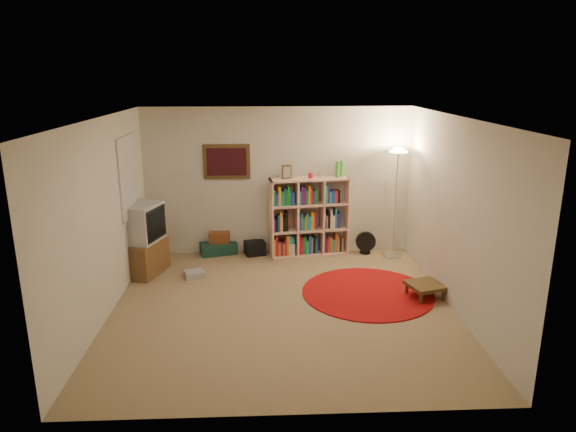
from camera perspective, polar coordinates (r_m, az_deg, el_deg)
The scene contains 12 objects.
room at distance 6.57m, azimuth -1.12°, elevation 0.04°, with size 4.54×4.54×2.54m.
bookshelf at distance 8.74m, azimuth 2.20°, elevation -0.19°, with size 1.38×0.59×1.60m.
floor_lamp at distance 8.57m, azimuth 12.08°, elevation 5.34°, with size 0.43×0.43×1.87m.
floor_fan at distance 8.97m, azimuth 8.62°, elevation -2.96°, with size 0.35×0.19×0.39m.
tv_stand at distance 8.23m, azimuth -15.91°, elevation -2.61°, with size 0.73×0.88×1.11m.
dvd_box at distance 8.05m, azimuth -10.36°, elevation -6.36°, with size 0.35×0.32×0.10m.
suitcase at distance 9.01m, azimuth -7.75°, elevation -3.49°, with size 0.70×0.55×0.20m.
wicker_basket at distance 8.94m, azimuth -7.62°, elevation -2.31°, with size 0.35×0.26×0.20m.
duffel_bag at distance 8.88m, azimuth -3.69°, elevation -3.56°, with size 0.40×0.36×0.23m.
paper_towel at distance 8.73m, azimuth 0.44°, elevation -3.86°, with size 0.12×0.12×0.23m.
red_rug at distance 7.47m, azimuth 8.83°, elevation -8.39°, with size 1.87×1.87×0.02m.
side_table at distance 7.43m, azimuth 15.01°, elevation -7.51°, with size 0.56×0.56×0.21m.
Camera 1 is at (-0.22, -6.28, 3.02)m, focal length 32.00 mm.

